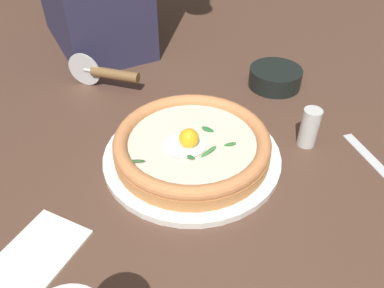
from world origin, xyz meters
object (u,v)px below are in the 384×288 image
object	(u,v)px
side_bowl	(275,77)
pizza_cutter	(107,73)
pepper_shaker	(309,128)
pizza	(192,144)
folded_napkin	(32,258)

from	to	relation	value
side_bowl	pizza_cutter	bearing A→B (deg)	165.62
side_bowl	pepper_shaker	xyz separation A→B (m)	(-0.03, -0.20, 0.02)
pizza	pepper_shaker	distance (m)	0.21
side_bowl	folded_napkin	bearing A→B (deg)	-147.75
folded_napkin	pepper_shaker	size ratio (longest dim) A/B	1.91
pepper_shaker	side_bowl	bearing A→B (deg)	80.35
pizza_cutter	folded_napkin	distance (m)	0.43
pizza	pizza_cutter	distance (m)	0.29
pepper_shaker	folded_napkin	bearing A→B (deg)	-166.20
folded_napkin	pepper_shaker	world-z (taller)	pepper_shaker
pizza	pizza_cutter	world-z (taller)	pizza_cutter
side_bowl	pizza_cutter	world-z (taller)	pizza_cutter
folded_napkin	pepper_shaker	xyz separation A→B (m)	(0.47, 0.11, 0.03)
pepper_shaker	pizza	bearing A→B (deg)	174.72
pizza	pepper_shaker	world-z (taller)	pepper_shaker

